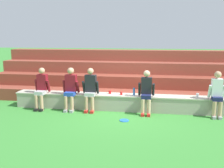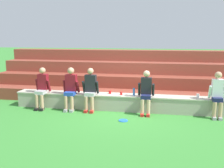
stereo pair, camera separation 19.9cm
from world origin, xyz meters
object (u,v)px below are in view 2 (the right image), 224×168
Objects in this scene: person_far_left at (42,87)px; water_bottle_mid_left at (134,91)px; person_left_of_center at (71,87)px; person_center at (90,88)px; plastic_cup_right_end at (198,96)px; person_far_right at (217,94)px; plastic_cup_left_end at (121,93)px; plastic_cup_middle at (110,92)px; frisbee at (123,120)px; person_right_of_center at (146,91)px.

person_far_left is 3.10m from water_bottle_mid_left.
person_left_of_center is 0.67m from person_center.
plastic_cup_right_end is at bearing 4.94° from person_center.
person_far_right is 13.30× the size of plastic_cup_left_end.
plastic_cup_left_end is at bearing 4.13° from person_far_left.
plastic_cup_middle is (-3.32, 0.33, -0.17)m from person_far_right.
person_left_of_center is 1.00× the size of person_center.
person_center is 3.91m from person_far_right.
person_far_left is 5.09× the size of frisbee.
person_far_left is at bearing 179.52° from person_center.
plastic_cup_right_end is at bearing 10.85° from person_right_of_center.
person_left_of_center is at bearing -179.39° from person_center.
frisbee is at bearing -15.76° from person_far_left.
person_right_of_center reaches higher than plastic_cup_left_end.
person_left_of_center reaches higher than plastic_cup_right_end.
frisbee is (2.88, -0.81, -0.73)m from person_far_left.
person_far_right reaches higher than person_right_of_center.
person_far_left is at bearing 179.55° from person_right_of_center.
frisbee is (-2.21, -1.09, -0.58)m from plastic_cup_right_end.
person_center is 5.21× the size of water_bottle_mid_left.
plastic_cup_left_end is (2.67, 0.19, -0.16)m from person_far_left.
person_center is at bearing -151.39° from plastic_cup_middle.
plastic_cup_middle is (1.26, 0.33, -0.18)m from person_left_of_center.
water_bottle_mid_left is at bearing 9.44° from person_center.
person_far_left is at bearing -172.29° from plastic_cup_middle.
person_left_of_center is 5.22× the size of water_bottle_mid_left.
person_far_left is 0.99× the size of person_far_right.
person_far_left is 11.86× the size of plastic_cup_right_end.
plastic_cup_right_end is (2.01, 0.06, -0.07)m from water_bottle_mid_left.
person_left_of_center is 2.09m from water_bottle_mid_left.
person_far_right is at bearing 0.14° from person_right_of_center.
person_far_right reaches higher than plastic_cup_left_end.
plastic_cup_left_end is at bearing 175.79° from person_far_right.
person_far_left is 13.28× the size of plastic_cup_middle.
person_center reaches higher than person_right_of_center.
person_center reaches higher than water_bottle_mid_left.
plastic_cup_middle is at bearing 179.42° from plastic_cup_right_end.
plastic_cup_middle is at bearing 28.61° from person_center.
person_center is (0.67, 0.01, -0.01)m from person_left_of_center.
person_left_of_center is 4.09m from plastic_cup_right_end.
plastic_cup_right_end is 1.12× the size of plastic_cup_middle.
person_left_of_center is at bearing -175.77° from plastic_cup_right_end.
person_left_of_center is 2.16m from frisbee.
person_center reaches higher than person_far_left.
water_bottle_mid_left is (-0.40, 0.25, -0.08)m from person_right_of_center.
plastic_cup_left_end is at bearing -176.46° from water_bottle_mid_left.
plastic_cup_right_end is (-0.50, 0.30, -0.16)m from person_far_right.
person_far_right is 11.95× the size of plastic_cup_right_end.
plastic_cup_left_end is at bearing -16.37° from plastic_cup_middle.
person_center is at bearing -168.12° from plastic_cup_left_end.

